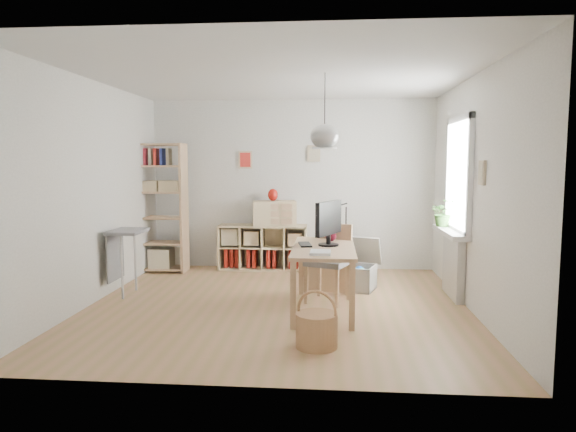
# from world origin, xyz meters

# --- Properties ---
(ground) EXTENTS (4.50, 4.50, 0.00)m
(ground) POSITION_xyz_m (0.00, 0.00, 0.00)
(ground) COLOR #A87954
(ground) RESTS_ON ground
(room_shell) EXTENTS (4.50, 4.50, 4.50)m
(room_shell) POSITION_xyz_m (0.55, -0.15, 2.00)
(room_shell) COLOR white
(room_shell) RESTS_ON ground
(window_unit) EXTENTS (0.07, 1.16, 1.46)m
(window_unit) POSITION_xyz_m (2.23, 0.60, 1.55)
(window_unit) COLOR white
(window_unit) RESTS_ON ground
(radiator) EXTENTS (0.10, 0.80, 0.80)m
(radiator) POSITION_xyz_m (2.19, 0.60, 0.40)
(radiator) COLOR silver
(radiator) RESTS_ON ground
(windowsill) EXTENTS (0.22, 1.20, 0.06)m
(windowsill) POSITION_xyz_m (2.14, 0.60, 0.83)
(windowsill) COLOR white
(windowsill) RESTS_ON radiator
(desk) EXTENTS (0.70, 1.50, 0.75)m
(desk) POSITION_xyz_m (0.55, -0.15, 0.66)
(desk) COLOR tan
(desk) RESTS_ON ground
(cube_shelf) EXTENTS (1.40, 0.38, 0.72)m
(cube_shelf) POSITION_xyz_m (-0.47, 2.08, 0.30)
(cube_shelf) COLOR tan
(cube_shelf) RESTS_ON ground
(tall_bookshelf) EXTENTS (0.80, 0.38, 2.00)m
(tall_bookshelf) POSITION_xyz_m (-2.04, 1.80, 1.09)
(tall_bookshelf) COLOR tan
(tall_bookshelf) RESTS_ON ground
(side_table) EXTENTS (0.40, 0.55, 0.85)m
(side_table) POSITION_xyz_m (-2.04, 0.35, 0.67)
(side_table) COLOR gray
(side_table) RESTS_ON ground
(chair) EXTENTS (0.60, 0.60, 0.95)m
(chair) POSITION_xyz_m (0.62, 0.28, 0.54)
(chair) COLOR gray
(chair) RESTS_ON ground
(wicker_basket) EXTENTS (0.39, 0.39, 0.54)m
(wicker_basket) POSITION_xyz_m (0.51, -1.35, 0.17)
(wicker_basket) COLOR #B07D4F
(wicker_basket) RESTS_ON ground
(storage_chest) EXTENTS (0.83, 0.88, 0.67)m
(storage_chest) POSITION_xyz_m (0.93, 0.95, 0.22)
(storage_chest) COLOR #B5B4B0
(storage_chest) RESTS_ON ground
(monitor) EXTENTS (0.30, 0.56, 0.51)m
(monitor) POSITION_xyz_m (0.60, -0.09, 1.04)
(monitor) COLOR black
(monitor) RESTS_ON desk
(keyboard) EXTENTS (0.18, 0.36, 0.02)m
(keyboard) POSITION_xyz_m (0.33, -0.08, 0.76)
(keyboard) COLOR black
(keyboard) RESTS_ON desk
(task_lamp) EXTENTS (0.40, 0.15, 0.43)m
(task_lamp) POSITION_xyz_m (0.62, 0.46, 1.04)
(task_lamp) COLOR black
(task_lamp) RESTS_ON desk
(yarn_ball) EXTENTS (0.13, 0.13, 0.13)m
(yarn_ball) POSITION_xyz_m (0.63, 0.23, 0.82)
(yarn_ball) COLOR #460912
(yarn_ball) RESTS_ON desk
(paper_tray) EXTENTS (0.22, 0.27, 0.03)m
(paper_tray) POSITION_xyz_m (0.52, -0.62, 0.76)
(paper_tray) COLOR white
(paper_tray) RESTS_ON desk
(drawer_chest) EXTENTS (0.72, 0.43, 0.38)m
(drawer_chest) POSITION_xyz_m (-0.26, 2.04, 0.91)
(drawer_chest) COLOR tan
(drawer_chest) RESTS_ON cube_shelf
(red_vase) EXTENTS (0.16, 0.16, 0.19)m
(red_vase) POSITION_xyz_m (-0.29, 2.04, 1.20)
(red_vase) COLOR #A6140D
(red_vase) RESTS_ON drawer_chest
(potted_plant) EXTENTS (0.33, 0.29, 0.37)m
(potted_plant) POSITION_xyz_m (2.12, 0.95, 1.04)
(potted_plant) COLOR #356726
(potted_plant) RESTS_ON windowsill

